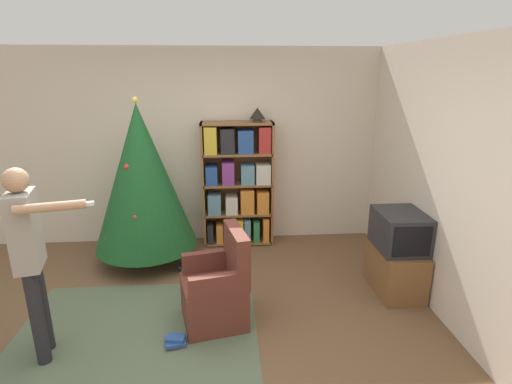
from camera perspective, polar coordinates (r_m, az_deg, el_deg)
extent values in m
plane|color=brown|center=(3.86, -8.85, -19.87)|extent=(14.00, 14.00, 0.00)
cube|color=beige|center=(5.47, -7.71, 6.28)|extent=(8.00, 0.10, 2.60)
cube|color=beige|center=(3.85, 28.54, -0.24)|extent=(0.10, 8.00, 2.60)
cube|color=#56664C|center=(3.98, -16.77, -19.12)|extent=(2.19, 1.81, 0.01)
cube|color=brown|center=(5.35, -7.48, 0.94)|extent=(0.03, 0.32, 1.67)
cube|color=brown|center=(5.38, 2.22, 1.15)|extent=(0.03, 0.32, 1.67)
cube|color=brown|center=(5.18, -2.74, 9.80)|extent=(0.94, 0.32, 0.03)
cube|color=brown|center=(5.50, -2.67, 1.49)|extent=(0.94, 0.01, 1.67)
cube|color=brown|center=(5.62, -2.51, -6.87)|extent=(0.91, 0.32, 0.03)
cube|color=#232328|center=(5.53, -6.49, -5.80)|extent=(0.08, 0.23, 0.25)
cube|color=orange|center=(5.53, -5.18, -5.74)|extent=(0.09, 0.24, 0.26)
cube|color=gold|center=(5.54, -3.85, -5.31)|extent=(0.08, 0.30, 0.32)
cube|color=gold|center=(5.54, -2.40, -5.26)|extent=(0.10, 0.30, 0.32)
cube|color=#5B899E|center=(5.53, -1.27, -5.31)|extent=(0.08, 0.26, 0.32)
cube|color=#2D7A42|center=(5.53, 0.02, -5.47)|extent=(0.08, 0.23, 0.29)
cube|color=orange|center=(5.53, 1.36, -5.23)|extent=(0.08, 0.23, 0.33)
cube|color=brown|center=(5.47, -2.57, -2.94)|extent=(0.91, 0.32, 0.03)
cube|color=#5B899E|center=(5.39, -5.93, -1.62)|extent=(0.17, 0.26, 0.27)
cube|color=beige|center=(5.40, -3.51, -1.69)|extent=(0.16, 0.28, 0.24)
cube|color=orange|center=(5.39, -1.29, -1.18)|extent=(0.18, 0.28, 0.33)
cube|color=orange|center=(5.41, 0.91, -1.30)|extent=(0.16, 0.26, 0.30)
cube|color=brown|center=(5.34, -2.62, 1.20)|extent=(0.91, 0.32, 0.03)
cube|color=#284C93|center=(5.30, -6.33, 2.51)|extent=(0.15, 0.30, 0.24)
cube|color=#843889|center=(5.29, -4.00, 2.85)|extent=(0.16, 0.30, 0.30)
cube|color=#5B899E|center=(5.29, -1.24, 2.66)|extent=(0.17, 0.28, 0.26)
cube|color=beige|center=(5.29, 0.99, 2.69)|extent=(0.19, 0.25, 0.26)
cube|color=brown|center=(5.25, -2.68, 5.52)|extent=(0.91, 0.32, 0.03)
cube|color=gold|center=(5.17, -6.50, 7.39)|extent=(0.16, 0.24, 0.35)
cube|color=#232328|center=(5.17, -4.09, 7.29)|extent=(0.17, 0.23, 0.32)
cube|color=#284C93|center=(5.18, -1.52, 7.22)|extent=(0.19, 0.24, 0.30)
cube|color=#B22D28|center=(5.22, 1.16, 7.53)|extent=(0.15, 0.30, 0.34)
cube|color=brown|center=(4.62, 19.29, -10.38)|extent=(0.43, 0.70, 0.50)
cube|color=#28282D|center=(4.44, 19.85, -5.20)|extent=(0.47, 0.58, 0.40)
cube|color=black|center=(4.20, 21.44, -6.67)|extent=(0.38, 0.01, 0.31)
cube|color=white|center=(4.29, 19.12, -8.67)|extent=(0.04, 0.12, 0.02)
cylinder|color=#4C3323|center=(5.27, -15.07, -8.95)|extent=(0.36, 0.36, 0.10)
cylinder|color=brown|center=(5.22, -15.16, -7.86)|extent=(0.08, 0.08, 0.12)
cone|color=#195123|center=(4.92, -15.98, 2.01)|extent=(1.22, 1.22, 1.74)
sphere|color=red|center=(4.92, -20.55, -6.23)|extent=(0.05, 0.05, 0.05)
sphere|color=#B74C93|center=(5.34, -11.95, -1.83)|extent=(0.06, 0.06, 0.06)
sphere|color=silver|center=(4.91, -17.21, 8.10)|extent=(0.06, 0.06, 0.06)
sphere|color=#B74C93|center=(5.02, -16.39, 6.21)|extent=(0.07, 0.07, 0.07)
sphere|color=#B74C93|center=(5.08, -15.42, 4.87)|extent=(0.04, 0.04, 0.04)
sphere|color=red|center=(4.71, -17.95, 3.47)|extent=(0.07, 0.07, 0.07)
sphere|color=red|center=(5.17, -16.65, 3.13)|extent=(0.06, 0.06, 0.06)
sphere|color=red|center=(4.64, -16.87, -3.44)|extent=(0.06, 0.06, 0.06)
sphere|color=red|center=(5.11, -19.04, 1.11)|extent=(0.06, 0.06, 0.06)
sphere|color=#335BB2|center=(5.38, -13.64, -0.75)|extent=(0.06, 0.06, 0.06)
sphere|color=#E5CC4C|center=(4.77, -16.87, 12.48)|extent=(0.07, 0.07, 0.07)
cube|color=brown|center=(3.93, -6.06, -15.33)|extent=(0.67, 0.67, 0.42)
cube|color=brown|center=(3.74, -2.78, -8.90)|extent=(0.24, 0.57, 0.50)
cube|color=brown|center=(3.98, -6.85, -9.76)|extent=(0.51, 0.19, 0.20)
cube|color=brown|center=(3.56, -5.48, -13.12)|extent=(0.51, 0.19, 0.20)
cylinder|color=#232328|center=(3.91, -28.28, -14.19)|extent=(0.11, 0.11, 0.82)
cylinder|color=#232328|center=(3.76, -28.76, -15.57)|extent=(0.11, 0.11, 0.82)
cube|color=gray|center=(3.54, -30.15, -4.82)|extent=(0.25, 0.35, 0.62)
cylinder|color=tan|center=(3.73, -29.47, -4.16)|extent=(0.07, 0.07, 0.49)
cylinder|color=tan|center=(3.23, -27.32, -1.92)|extent=(0.48, 0.18, 0.07)
cube|color=white|center=(3.19, -23.10, -1.56)|extent=(0.12, 0.06, 0.03)
sphere|color=tan|center=(3.42, -31.13, 1.46)|extent=(0.19, 0.19, 0.19)
cylinder|color=#473828|center=(5.19, 0.20, 10.22)|extent=(0.12, 0.12, 0.04)
cone|color=black|center=(5.18, 0.20, 11.21)|extent=(0.20, 0.20, 0.14)
cube|color=#843889|center=(4.96, -9.71, -10.79)|extent=(0.20, 0.13, 0.03)
cube|color=#2D7A42|center=(4.94, -9.77, -10.50)|extent=(0.18, 0.19, 0.03)
cube|color=#232328|center=(4.93, -9.85, -10.20)|extent=(0.19, 0.16, 0.02)
cube|color=#843889|center=(3.80, -11.40, -20.49)|extent=(0.18, 0.14, 0.02)
cube|color=#284C93|center=(3.78, -11.45, -20.17)|extent=(0.20, 0.18, 0.03)
cube|color=#284C93|center=(3.77, -11.39, -19.77)|extent=(0.17, 0.13, 0.03)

